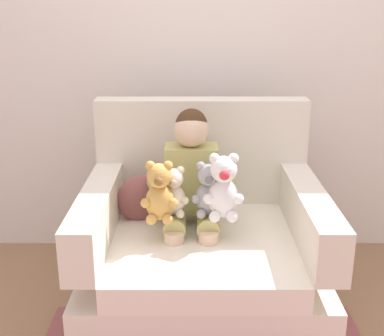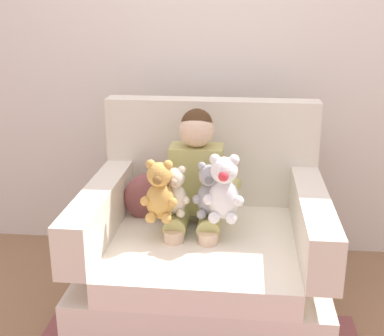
# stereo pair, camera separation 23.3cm
# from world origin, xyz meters

# --- Properties ---
(ground_plane) EXTENTS (8.00, 8.00, 0.00)m
(ground_plane) POSITION_xyz_m (0.00, 0.00, 0.00)
(ground_plane) COLOR #936D4C
(back_wall) EXTENTS (6.00, 0.10, 2.60)m
(back_wall) POSITION_xyz_m (0.00, 0.79, 1.30)
(back_wall) COLOR silver
(back_wall) RESTS_ON ground
(armchair) EXTENTS (1.14, 1.02, 1.00)m
(armchair) POSITION_xyz_m (0.00, 0.05, 0.31)
(armchair) COLOR silver
(armchair) RESTS_ON ground
(seated_child) EXTENTS (0.45, 0.39, 0.82)m
(seated_child) POSITION_xyz_m (-0.06, 0.09, 0.64)
(seated_child) COLOR tan
(seated_child) RESTS_ON armchair
(plush_cream) EXTENTS (0.14, 0.12, 0.24)m
(plush_cream) POSITION_xyz_m (-0.14, -0.03, 0.65)
(plush_cream) COLOR silver
(plush_cream) RESTS_ON armchair
(plush_white) EXTENTS (0.19, 0.15, 0.32)m
(plush_white) POSITION_xyz_m (0.09, -0.06, 0.68)
(plush_white) COLOR white
(plush_white) RESTS_ON armchair
(plush_grey) EXTENTS (0.16, 0.13, 0.27)m
(plush_grey) POSITION_xyz_m (0.02, -0.03, 0.66)
(plush_grey) COLOR #9E9EA3
(plush_grey) RESTS_ON armchair
(plush_honey) EXTENTS (0.17, 0.14, 0.29)m
(plush_honey) POSITION_xyz_m (-0.20, -0.09, 0.67)
(plush_honey) COLOR gold
(plush_honey) RESTS_ON armchair
(throw_pillow) EXTENTS (0.28, 0.19, 0.26)m
(throw_pillow) POSITION_xyz_m (-0.31, 0.19, 0.52)
(throw_pillow) COLOR #8C4C4C
(throw_pillow) RESTS_ON armchair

